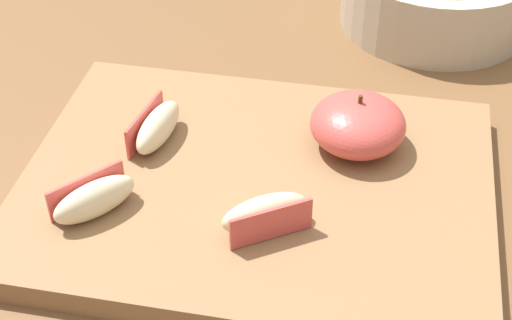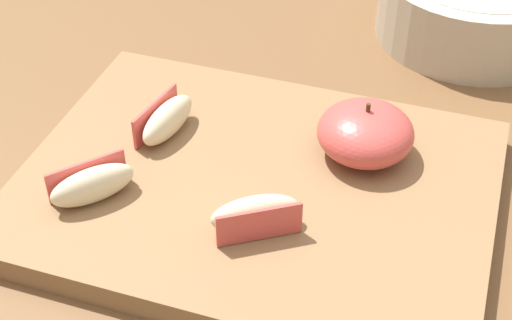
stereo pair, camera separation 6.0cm
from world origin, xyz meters
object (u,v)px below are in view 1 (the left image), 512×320
at_px(cutting_board, 256,190).
at_px(apple_half_skin_up, 358,124).
at_px(apple_wedge_near_knife, 94,199).
at_px(apple_wedge_right, 265,214).
at_px(apple_wedge_left, 157,127).

xyz_separation_m(cutting_board, apple_half_skin_up, (0.07, 0.06, 0.03)).
xyz_separation_m(apple_wedge_near_knife, apple_wedge_right, (0.13, 0.01, 0.00)).
bearing_deg(apple_half_skin_up, apple_wedge_near_knife, -147.13).
bearing_deg(apple_half_skin_up, apple_wedge_right, -116.86).
height_order(apple_half_skin_up, apple_wedge_left, apple_half_skin_up).
relative_size(apple_half_skin_up, apple_wedge_right, 1.16).
relative_size(cutting_board, apple_wedge_left, 5.34).
xyz_separation_m(apple_half_skin_up, apple_wedge_right, (-0.06, -0.11, -0.01)).
bearing_deg(apple_wedge_right, apple_wedge_near_knife, -176.46).
xyz_separation_m(cutting_board, apple_wedge_near_knife, (-0.11, -0.06, 0.03)).
bearing_deg(cutting_board, apple_wedge_right, -71.90).
bearing_deg(apple_wedge_left, apple_wedge_near_knife, -102.58).
bearing_deg(apple_wedge_left, apple_wedge_right, -38.52).
distance_m(apple_half_skin_up, apple_wedge_left, 0.17).
xyz_separation_m(apple_wedge_right, apple_wedge_left, (-0.11, 0.09, 0.00)).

